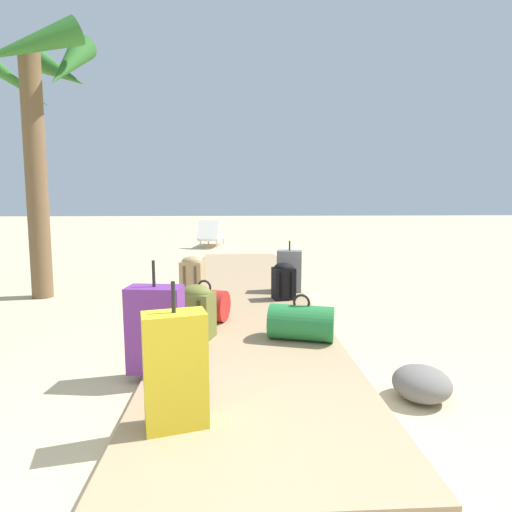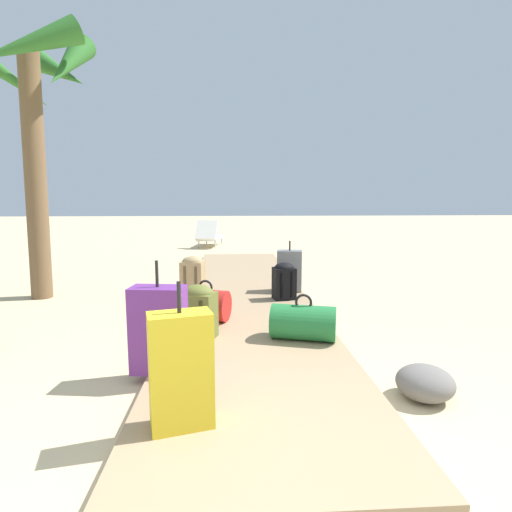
# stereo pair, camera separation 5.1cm
# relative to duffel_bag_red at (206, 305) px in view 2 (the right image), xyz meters

# --- Properties ---
(ground_plane) EXTENTS (60.00, 60.00, 0.00)m
(ground_plane) POSITION_rel_duffel_bag_red_xyz_m (0.48, 0.49, -0.25)
(ground_plane) COLOR #D1BA8C
(boardwalk) EXTENTS (1.68, 8.31, 0.08)m
(boardwalk) POSITION_rel_duffel_bag_red_xyz_m (0.48, 1.32, -0.21)
(boardwalk) COLOR tan
(boardwalk) RESTS_ON ground
(duffel_bag_red) EXTENTS (0.57, 0.48, 0.45)m
(duffel_bag_red) POSITION_rel_duffel_bag_red_xyz_m (0.00, 0.00, 0.00)
(duffel_bag_red) COLOR red
(duffel_bag_red) RESTS_ON boardwalk
(suitcase_yellow) EXTENTS (0.40, 0.28, 0.87)m
(suitcase_yellow) POSITION_rel_duffel_bag_red_xyz_m (-0.01, -2.12, 0.17)
(suitcase_yellow) COLOR gold
(suitcase_yellow) RESTS_ON boardwalk
(backpack_black) EXTENTS (0.32, 0.29, 0.49)m
(backpack_black) POSITION_rel_duffel_bag_red_xyz_m (0.99, 0.91, 0.09)
(backpack_black) COLOR black
(backpack_black) RESTS_ON boardwalk
(duffel_bag_green) EXTENTS (0.68, 0.49, 0.44)m
(duffel_bag_green) POSITION_rel_duffel_bag_red_xyz_m (0.96, -0.68, -0.01)
(duffel_bag_green) COLOR #237538
(duffel_bag_green) RESTS_ON boardwalk
(backpack_tan) EXTENTS (0.35, 0.30, 0.57)m
(backpack_tan) POSITION_rel_duffel_bag_red_xyz_m (-0.23, 1.05, 0.13)
(backpack_tan) COLOR tan
(backpack_tan) RESTS_ON boardwalk
(backpack_olive) EXTENTS (0.38, 0.34, 0.52)m
(backpack_olive) POSITION_rel_duffel_bag_red_xyz_m (-0.04, -0.58, 0.10)
(backpack_olive) COLOR olive
(backpack_olive) RESTS_ON boardwalk
(suitcase_grey) EXTENTS (0.39, 0.29, 0.74)m
(suitcase_grey) POSITION_rel_duffel_bag_red_xyz_m (1.13, 1.39, 0.12)
(suitcase_grey) COLOR slate
(suitcase_grey) RESTS_ON boardwalk
(suitcase_purple) EXTENTS (0.44, 0.28, 0.87)m
(suitcase_purple) POSITION_rel_duffel_bag_red_xyz_m (-0.28, -1.33, 0.16)
(suitcase_purple) COLOR #6B2D84
(suitcase_purple) RESTS_ON boardwalk
(palm_tree_far_left) EXTENTS (2.16, 2.21, 3.80)m
(palm_tree_far_left) POSITION_rel_duffel_bag_red_xyz_m (-2.49, 1.57, 2.61)
(palm_tree_far_left) COLOR brown
(palm_tree_far_left) RESTS_ON ground
(lounge_chair) EXTENTS (0.81, 1.59, 0.81)m
(lounge_chair) POSITION_rel_duffel_bag_red_xyz_m (-0.35, 7.75, 0.07)
(lounge_chair) COLOR white
(lounge_chair) RESTS_ON ground
(rock_left_near) EXTENTS (0.22, 0.24, 0.11)m
(rock_left_near) POSITION_rel_duffel_bag_red_xyz_m (-0.71, 0.90, -0.20)
(rock_left_near) COLOR #5B5651
(rock_left_near) RESTS_ON ground
(rock_right_mid) EXTENTS (0.52, 0.52, 0.24)m
(rock_right_mid) POSITION_rel_duffel_bag_red_xyz_m (1.65, -1.74, -0.13)
(rock_right_mid) COLOR slate
(rock_right_mid) RESTS_ON ground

